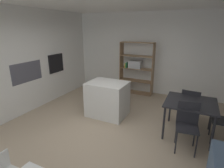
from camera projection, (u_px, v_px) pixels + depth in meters
The scene contains 10 objects.
ground_plane at pixel (100, 134), 3.97m from camera, with size 8.94×8.94×0.00m, color tan.
back_partition at pixel (144, 54), 6.32m from camera, with size 6.20×0.06×2.79m, color white.
tall_cabinet_run_left at pixel (9, 63), 4.67m from camera, with size 0.67×5.87×2.79m, color silver.
cabinet_niche_splashback at pixel (27, 72), 4.82m from camera, with size 0.01×0.95×0.54m.
built_in_oven at pixel (56, 63), 5.75m from camera, with size 0.06×0.60×0.58m.
kitchen_island at pixel (108, 99), 4.76m from camera, with size 1.00×0.78×0.91m, color silver.
open_bookshelf at pixel (135, 69), 6.31m from camera, with size 1.18×0.33×1.81m.
dining_table at pixel (190, 105), 3.79m from camera, with size 1.02×0.97×0.77m.
dining_chair_near at pixel (187, 122), 3.39m from camera, with size 0.45×0.45×0.93m.
dining_chair_far at pixel (190, 104), 4.29m from camera, with size 0.45×0.45×0.88m.
Camera 1 is at (1.74, -2.99, 2.26)m, focal length 28.69 mm.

